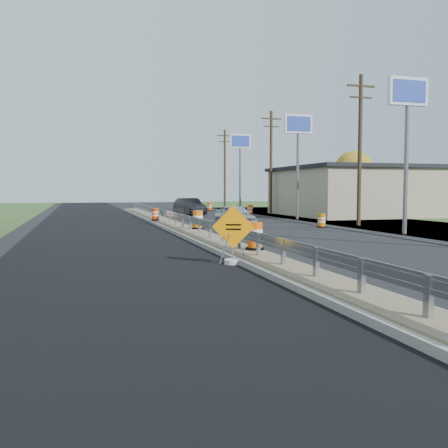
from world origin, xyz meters
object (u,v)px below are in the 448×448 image
object	(u,v)px
barrel_shoulder_mid	(250,210)
barrel_median_near	(255,237)
barrel_median_far	(155,215)
car_dark_mid	(189,207)
car_dark_far	(187,205)
barrel_shoulder_far	(209,207)
barrel_median_mid	(198,220)
barrel_shoulder_near	(322,221)
car_silver	(235,216)
caution_sign	(233,250)

from	to	relation	value
barrel_shoulder_mid	barrel_median_near	bearing A→B (deg)	-108.88
barrel_median_far	barrel_shoulder_mid	bearing A→B (deg)	41.99
car_dark_mid	car_dark_far	size ratio (longest dim) A/B	0.97
car_dark_far	car_dark_mid	bearing A→B (deg)	81.77
barrel_shoulder_far	car_dark_far	xyz separation A→B (m)	(-2.86, -2.17, 0.28)
barrel_median_mid	barrel_shoulder_mid	size ratio (longest dim) A/B	1.04
barrel_shoulder_near	car_silver	size ratio (longest dim) A/B	0.20
car_silver	car_dark_far	distance (m)	20.57
barrel_median_near	car_dark_far	bearing A→B (deg)	81.91
barrel_median_mid	barrel_shoulder_mid	xyz separation A→B (m)	(8.65, 16.53, -0.25)
barrel_median_mid	car_silver	xyz separation A→B (m)	(3.11, 3.40, 0.01)
car_dark_mid	barrel_median_mid	bearing A→B (deg)	-107.84
car_silver	car_dark_mid	bearing A→B (deg)	87.37
barrel_median_mid	barrel_median_far	size ratio (longest dim) A/B	1.19
barrel_median_far	car_dark_mid	world-z (taller)	car_dark_mid
barrel_shoulder_mid	caution_sign	bearing A→B (deg)	-110.24
barrel_median_mid	car_silver	size ratio (longest dim) A/B	0.23
barrel_shoulder_near	car_silver	distance (m)	5.25
barrel_median_mid	barrel_shoulder_far	size ratio (longest dim) A/B	1.10
barrel_median_near	car_dark_mid	bearing A→B (deg)	82.53
barrel_median_mid	barrel_shoulder_mid	world-z (taller)	barrel_median_mid
caution_sign	barrel_shoulder_far	bearing A→B (deg)	100.97
barrel_shoulder_mid	car_silver	distance (m)	14.25
barrel_median_near	barrel_shoulder_near	bearing A→B (deg)	53.30
caution_sign	car_dark_far	size ratio (longest dim) A/B	0.38
caution_sign	barrel_shoulder_near	world-z (taller)	caution_sign
barrel_median_near	barrel_shoulder_near	distance (m)	13.88
car_silver	barrel_shoulder_far	bearing A→B (deg)	77.51
barrel_median_mid	barrel_median_near	bearing A→B (deg)	-91.07
barrel_shoulder_mid	car_dark_mid	distance (m)	5.41
barrel_median_near	car_silver	distance (m)	13.11
barrel_shoulder_mid	car_dark_far	world-z (taller)	car_dark_far
barrel_median_far	barrel_median_mid	bearing A→B (deg)	-81.94
car_dark_mid	car_dark_far	xyz separation A→B (m)	(1.22, 6.57, -0.07)
barrel_median_near	barrel_shoulder_far	size ratio (longest dim) A/B	1.10
caution_sign	barrel_median_far	xyz separation A→B (m)	(0.35, 18.61, 0.15)
barrel_shoulder_mid	car_dark_far	xyz separation A→B (m)	(-4.11, 7.39, 0.25)
caution_sign	barrel_median_near	bearing A→B (deg)	75.42
barrel_median_near	barrel_median_mid	bearing A→B (deg)	88.93
barrel_median_near	car_dark_mid	distance (m)	26.86
barrel_median_far	car_dark_mid	distance (m)	10.56
barrel_median_far	barrel_shoulder_far	size ratio (longest dim) A/B	0.93
barrel_median_mid	car_dark_far	size ratio (longest dim) A/B	0.20
barrel_median_mid	car_silver	bearing A→B (deg)	47.50
barrel_median_far	barrel_shoulder_far	bearing A→B (deg)	65.13
barrel_median_mid	car_dark_far	world-z (taller)	car_dark_far
barrel_median_far	car_dark_mid	xyz separation A→B (m)	(4.42, 9.60, 0.15)
car_silver	caution_sign	bearing A→B (deg)	-109.53
barrel_median_near	barrel_shoulder_near	xyz separation A→B (m)	(8.29, 11.13, -0.29)
car_silver	car_dark_far	bearing A→B (deg)	84.23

